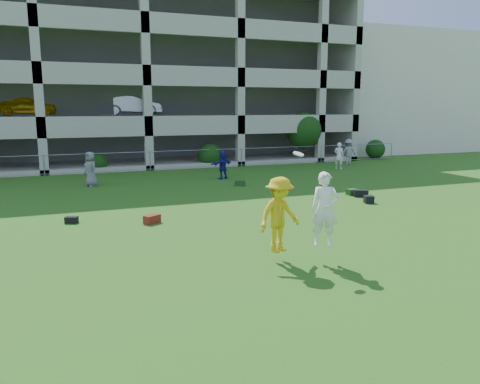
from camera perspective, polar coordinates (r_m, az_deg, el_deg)
name	(u,v)px	position (r m, az deg, el deg)	size (l,w,h in m)	color
ground	(292,270)	(11.44, 6.40, -9.40)	(100.00, 100.00, 0.00)	#235114
stucco_building	(375,94)	(46.84, 16.16, 11.36)	(16.00, 14.00, 10.00)	beige
bystander_c	(91,169)	(24.03, -17.76, 2.69)	(0.83, 0.54, 1.70)	slate
bystander_d	(223,165)	(25.28, -2.12, 3.35)	(1.43, 0.46, 1.54)	navy
bystander_e	(339,156)	(29.84, 11.96, 4.34)	(0.61, 0.40, 1.68)	white
bystander_f	(348,152)	(32.35, 13.08, 4.79)	(1.11, 0.64, 1.72)	gray
bag_red_a	(152,219)	(15.98, -10.68, -3.26)	(0.55, 0.30, 0.28)	#602210
bag_black_b	(71,220)	(16.72, -19.86, -3.21)	(0.40, 0.25, 0.22)	black
bag_green_c	(353,192)	(21.31, 13.56, 0.00)	(0.50, 0.35, 0.26)	#143915
crate_d	(369,199)	(19.67, 15.43, -0.87)	(0.35, 0.35, 0.30)	black
bag_black_e	(361,193)	(20.95, 14.52, -0.16)	(0.60, 0.30, 0.30)	black
bag_green_g	(240,183)	(23.08, 0.00, 1.06)	(0.50, 0.30, 0.25)	#163A15
frisbee_contest	(291,213)	(11.69, 6.20, -2.59)	(2.10, 1.31, 2.53)	gold
parking_garage	(127,78)	(37.64, -13.61, 13.37)	(30.00, 14.00, 12.00)	#9E998C
fence	(150,161)	(29.16, -10.91, 3.79)	(36.06, 0.06, 1.20)	gray
shrub_row	(218,143)	(30.86, -2.74, 5.99)	(34.38, 2.52, 3.50)	#163D11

